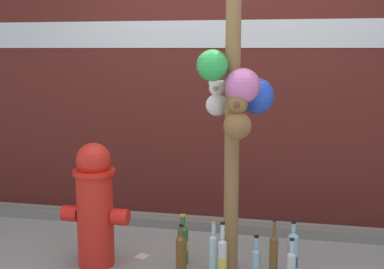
{
  "coord_description": "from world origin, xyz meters",
  "views": [
    {
      "loc": [
        0.69,
        -3.03,
        1.53
      ],
      "look_at": [
        -0.02,
        0.27,
        0.97
      ],
      "focal_mm": 48.45,
      "sensor_mm": 36.0,
      "label": 1
    }
  ],
  "objects_px": {
    "bottle_3": "(214,254)",
    "bottle_7": "(256,261)",
    "bottle_0": "(222,256)",
    "bottle_8": "(181,254)",
    "bottle_5": "(274,257)",
    "bottle_4": "(291,267)",
    "bottle_2": "(293,255)",
    "memorial_post": "(236,60)",
    "fire_hydrant": "(95,204)",
    "bottle_1": "(183,243)",
    "bottle_6": "(222,259)"
  },
  "relations": [
    {
      "from": "bottle_3",
      "to": "bottle_7",
      "type": "height_order",
      "value": "bottle_3"
    },
    {
      "from": "bottle_0",
      "to": "bottle_8",
      "type": "bearing_deg",
      "value": -152.1
    },
    {
      "from": "bottle_0",
      "to": "bottle_5",
      "type": "xyz_separation_m",
      "value": [
        0.36,
        -0.11,
        0.07
      ]
    },
    {
      "from": "bottle_4",
      "to": "bottle_2",
      "type": "bearing_deg",
      "value": 87.37
    },
    {
      "from": "bottle_5",
      "to": "bottle_8",
      "type": "height_order",
      "value": "bottle_5"
    },
    {
      "from": "memorial_post",
      "to": "bottle_3",
      "type": "distance_m",
      "value": 1.3
    },
    {
      "from": "bottle_7",
      "to": "bottle_8",
      "type": "height_order",
      "value": "bottle_8"
    },
    {
      "from": "fire_hydrant",
      "to": "bottle_2",
      "type": "bearing_deg",
      "value": 2.66
    },
    {
      "from": "bottle_0",
      "to": "bottle_3",
      "type": "distance_m",
      "value": 0.14
    },
    {
      "from": "bottle_3",
      "to": "memorial_post",
      "type": "bearing_deg",
      "value": 9.04
    },
    {
      "from": "bottle_4",
      "to": "bottle_8",
      "type": "xyz_separation_m",
      "value": [
        -0.74,
        0.02,
        0.02
      ]
    },
    {
      "from": "bottle_8",
      "to": "bottle_3",
      "type": "bearing_deg",
      "value": 3.64
    },
    {
      "from": "bottle_1",
      "to": "bottle_5",
      "type": "xyz_separation_m",
      "value": [
        0.65,
        -0.15,
        0.02
      ]
    },
    {
      "from": "memorial_post",
      "to": "bottle_6",
      "type": "xyz_separation_m",
      "value": [
        -0.06,
        -0.11,
        -1.29
      ]
    },
    {
      "from": "memorial_post",
      "to": "bottle_1",
      "type": "relative_size",
      "value": 7.3
    },
    {
      "from": "fire_hydrant",
      "to": "bottle_8",
      "type": "bearing_deg",
      "value": -2.98
    },
    {
      "from": "bottle_6",
      "to": "bottle_8",
      "type": "height_order",
      "value": "bottle_6"
    },
    {
      "from": "memorial_post",
      "to": "bottle_5",
      "type": "relative_size",
      "value": 6.23
    },
    {
      "from": "memorial_post",
      "to": "bottle_2",
      "type": "height_order",
      "value": "memorial_post"
    },
    {
      "from": "bottle_8",
      "to": "bottle_5",
      "type": "bearing_deg",
      "value": 2.69
    },
    {
      "from": "bottle_7",
      "to": "bottle_4",
      "type": "bearing_deg",
      "value": -17.64
    },
    {
      "from": "bottle_3",
      "to": "bottle_6",
      "type": "height_order",
      "value": "bottle_6"
    },
    {
      "from": "bottle_1",
      "to": "bottle_6",
      "type": "bearing_deg",
      "value": -38.41
    },
    {
      "from": "bottle_5",
      "to": "bottle_6",
      "type": "distance_m",
      "value": 0.34
    },
    {
      "from": "bottle_0",
      "to": "bottle_6",
      "type": "distance_m",
      "value": 0.23
    },
    {
      "from": "bottle_0",
      "to": "bottle_2",
      "type": "relative_size",
      "value": 0.67
    },
    {
      "from": "bottle_1",
      "to": "bottle_3",
      "type": "height_order",
      "value": "bottle_3"
    },
    {
      "from": "bottle_0",
      "to": "bottle_1",
      "type": "bearing_deg",
      "value": 171.23
    },
    {
      "from": "fire_hydrant",
      "to": "bottle_6",
      "type": "relative_size",
      "value": 2.12
    },
    {
      "from": "memorial_post",
      "to": "bottle_2",
      "type": "bearing_deg",
      "value": 8.98
    },
    {
      "from": "memorial_post",
      "to": "bottle_7",
      "type": "relative_size",
      "value": 9.01
    },
    {
      "from": "memorial_post",
      "to": "bottle_1",
      "type": "xyz_separation_m",
      "value": [
        -0.38,
        0.15,
        -1.31
      ]
    },
    {
      "from": "bottle_0",
      "to": "bottle_5",
      "type": "distance_m",
      "value": 0.38
    },
    {
      "from": "bottle_8",
      "to": "bottle_4",
      "type": "bearing_deg",
      "value": -1.21
    },
    {
      "from": "bottle_2",
      "to": "bottle_6",
      "type": "xyz_separation_m",
      "value": [
        -0.45,
        -0.17,
        0.0
      ]
    },
    {
      "from": "bottle_2",
      "to": "bottle_7",
      "type": "xyz_separation_m",
      "value": [
        -0.24,
        -0.04,
        -0.04
      ]
    },
    {
      "from": "bottle_1",
      "to": "bottle_6",
      "type": "relative_size",
      "value": 0.87
    },
    {
      "from": "bottle_1",
      "to": "bottle_7",
      "type": "xyz_separation_m",
      "value": [
        0.53,
        -0.12,
        -0.04
      ]
    },
    {
      "from": "bottle_1",
      "to": "bottle_3",
      "type": "distance_m",
      "value": 0.3
    },
    {
      "from": "fire_hydrant",
      "to": "bottle_6",
      "type": "bearing_deg",
      "value": -6.75
    },
    {
      "from": "fire_hydrant",
      "to": "bottle_5",
      "type": "relative_size",
      "value": 2.08
    },
    {
      "from": "fire_hydrant",
      "to": "bottle_0",
      "type": "bearing_deg",
      "value": 6.67
    },
    {
      "from": "bottle_1",
      "to": "bottle_4",
      "type": "bearing_deg",
      "value": -14.39
    },
    {
      "from": "memorial_post",
      "to": "bottle_8",
      "type": "xyz_separation_m",
      "value": [
        -0.35,
        -0.04,
        -1.31
      ]
    },
    {
      "from": "fire_hydrant",
      "to": "bottle_1",
      "type": "height_order",
      "value": "fire_hydrant"
    },
    {
      "from": "bottle_4",
      "to": "bottle_7",
      "type": "relative_size",
      "value": 1.09
    },
    {
      "from": "bottle_2",
      "to": "bottle_6",
      "type": "relative_size",
      "value": 0.96
    },
    {
      "from": "bottle_1",
      "to": "bottle_7",
      "type": "height_order",
      "value": "bottle_1"
    },
    {
      "from": "memorial_post",
      "to": "bottle_4",
      "type": "height_order",
      "value": "memorial_post"
    },
    {
      "from": "bottle_8",
      "to": "bottle_0",
      "type": "bearing_deg",
      "value": 27.9
    }
  ]
}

